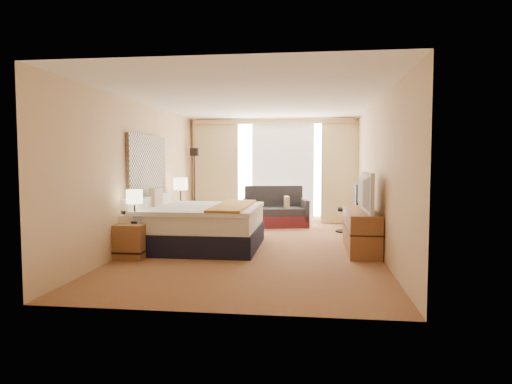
# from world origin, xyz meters

# --- Properties ---
(floor) EXTENTS (4.20, 7.00, 0.02)m
(floor) POSITION_xyz_m (0.00, 0.00, 0.00)
(floor) COLOR maroon
(floor) RESTS_ON ground
(ceiling) EXTENTS (4.20, 7.00, 0.02)m
(ceiling) POSITION_xyz_m (0.00, 0.00, 2.60)
(ceiling) COLOR white
(ceiling) RESTS_ON wall_back
(wall_back) EXTENTS (4.20, 0.02, 2.60)m
(wall_back) POSITION_xyz_m (0.00, 3.50, 1.30)
(wall_back) COLOR tan
(wall_back) RESTS_ON ground
(wall_front) EXTENTS (4.20, 0.02, 2.60)m
(wall_front) POSITION_xyz_m (0.00, -3.50, 1.30)
(wall_front) COLOR tan
(wall_front) RESTS_ON ground
(wall_left) EXTENTS (0.02, 7.00, 2.60)m
(wall_left) POSITION_xyz_m (-2.10, 0.00, 1.30)
(wall_left) COLOR tan
(wall_left) RESTS_ON ground
(wall_right) EXTENTS (0.02, 7.00, 2.60)m
(wall_right) POSITION_xyz_m (2.10, 0.00, 1.30)
(wall_right) COLOR tan
(wall_right) RESTS_ON ground
(headboard) EXTENTS (0.06, 1.85, 1.50)m
(headboard) POSITION_xyz_m (-2.06, 0.20, 1.28)
(headboard) COLOR black
(headboard) RESTS_ON wall_left
(nightstand_left) EXTENTS (0.45, 0.52, 0.55)m
(nightstand_left) POSITION_xyz_m (-1.87, -1.05, 0.28)
(nightstand_left) COLOR olive
(nightstand_left) RESTS_ON floor
(nightstand_right) EXTENTS (0.45, 0.52, 0.55)m
(nightstand_right) POSITION_xyz_m (-1.87, 1.45, 0.28)
(nightstand_right) COLOR olive
(nightstand_right) RESTS_ON floor
(media_dresser) EXTENTS (0.50, 1.80, 0.70)m
(media_dresser) POSITION_xyz_m (1.83, 0.00, 0.35)
(media_dresser) COLOR olive
(media_dresser) RESTS_ON floor
(window) EXTENTS (2.30, 0.02, 2.30)m
(window) POSITION_xyz_m (0.25, 3.47, 1.32)
(window) COLOR white
(window) RESTS_ON wall_back
(curtains) EXTENTS (4.12, 0.19, 2.56)m
(curtains) POSITION_xyz_m (-0.00, 3.39, 1.41)
(curtains) COLOR beige
(curtains) RESTS_ON floor
(bed) EXTENTS (2.20, 2.01, 1.07)m
(bed) POSITION_xyz_m (-1.06, -0.06, 0.39)
(bed) COLOR black
(bed) RESTS_ON floor
(loveseat) EXTENTS (1.64, 1.09, 0.95)m
(loveseat) POSITION_xyz_m (0.11, 2.77, 0.31)
(loveseat) COLOR #54181D
(loveseat) RESTS_ON floor
(floor_lamp) EXTENTS (0.24, 0.24, 1.86)m
(floor_lamp) POSITION_xyz_m (-1.90, 2.98, 1.31)
(floor_lamp) COLOR black
(floor_lamp) RESTS_ON floor
(desk_chair) EXTENTS (0.51, 0.51, 1.04)m
(desk_chair) POSITION_xyz_m (1.81, 2.05, 0.46)
(desk_chair) COLOR black
(desk_chair) RESTS_ON floor
(lamp_left) EXTENTS (0.26, 0.26, 0.54)m
(lamp_left) POSITION_xyz_m (-1.83, -1.02, 0.97)
(lamp_left) COLOR black
(lamp_left) RESTS_ON nightstand_left
(lamp_right) EXTENTS (0.30, 0.30, 0.64)m
(lamp_right) POSITION_xyz_m (-1.82, 1.52, 1.04)
(lamp_right) COLOR black
(lamp_right) RESTS_ON nightstand_right
(tissue_box) EXTENTS (0.15, 0.15, 0.12)m
(tissue_box) POSITION_xyz_m (-1.78, -0.98, 0.61)
(tissue_box) COLOR #8FAADD
(tissue_box) RESTS_ON nightstand_left
(telephone) EXTENTS (0.21, 0.17, 0.07)m
(telephone) POSITION_xyz_m (-1.84, 1.43, 0.59)
(telephone) COLOR black
(telephone) RESTS_ON nightstand_right
(television) EXTENTS (0.17, 1.15, 0.66)m
(television) POSITION_xyz_m (1.78, -0.29, 1.03)
(television) COLOR black
(television) RESTS_ON media_dresser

